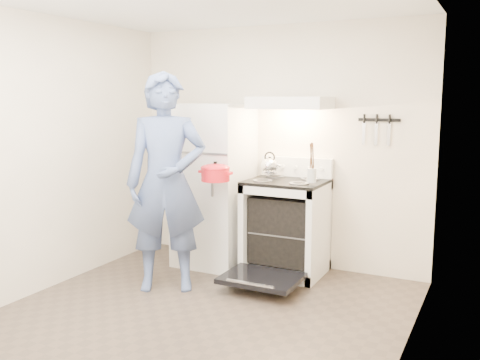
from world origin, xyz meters
The scene contains 15 objects.
floor centered at (0.00, 0.00, 0.00)m, with size 3.60×3.60×0.00m, color #4C3F34.
back_wall centered at (0.00, 1.80, 1.25)m, with size 3.20×0.02×2.50m, color #F4E8CE.
refrigerator centered at (-0.58, 1.45, 0.85)m, with size 0.70×0.70×1.70m, color white.
stove_body centered at (0.23, 1.48, 0.46)m, with size 0.76×0.65×0.92m, color white.
cooktop centered at (0.23, 1.48, 0.94)m, with size 0.76×0.65×0.03m, color black.
backsplash centered at (0.23, 1.76, 1.05)m, with size 0.76×0.07×0.20m, color white.
oven_door centered at (0.23, 0.88, 0.12)m, with size 0.70×0.54×0.04m, color black.
oven_rack centered at (0.23, 1.48, 0.44)m, with size 0.60×0.52×0.01m, color slate.
range_hood centered at (0.23, 1.55, 1.71)m, with size 0.76×0.50×0.12m, color white.
knife_strip centered at (1.05, 1.79, 1.55)m, with size 0.40×0.02×0.03m, color black.
pizza_stone centered at (0.24, 1.41, 0.45)m, with size 0.32×0.32×0.02m, color #8D6847.
tea_kettle centered at (0.00, 1.58, 1.08)m, with size 0.22×0.18×0.26m, color silver, non-canonical shape.
utensil_jar centered at (0.55, 1.29, 1.05)m, with size 0.09×0.09×0.13m, color silver.
person centered at (-0.59, 0.58, 1.00)m, with size 0.73×0.48×1.99m, color #3D517B.
dutch_oven centered at (-0.26, 0.91, 1.05)m, with size 0.34×0.27×0.22m, color red, non-canonical shape.
Camera 1 is at (2.14, -3.41, 1.77)m, focal length 40.00 mm.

